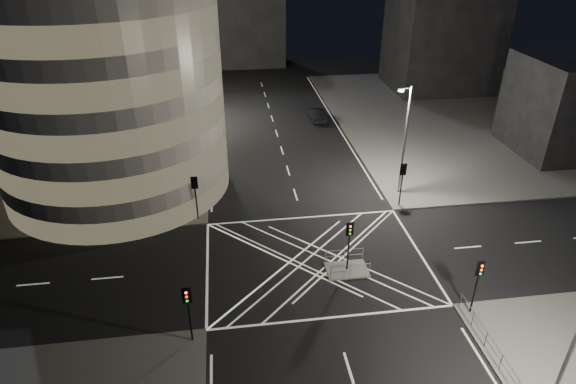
{
  "coord_description": "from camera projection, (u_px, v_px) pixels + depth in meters",
  "views": [
    {
      "loc": [
        -5.97,
        -28.18,
        21.97
      ],
      "look_at": [
        -1.35,
        5.3,
        3.0
      ],
      "focal_mm": 30.0,
      "sensor_mm": 36.0,
      "label": 1
    }
  ],
  "objects": [
    {
      "name": "sidewalk_far_right",
      "position": [
        496.0,
        115.0,
        62.55
      ],
      "size": [
        42.0,
        42.0,
        0.15
      ],
      "primitive_type": "cube",
      "color": "#595654",
      "rests_on": "ground"
    },
    {
      "name": "traffic_signal_nr",
      "position": [
        478.0,
        277.0,
        29.55
      ],
      "size": [
        0.55,
        0.22,
        4.0
      ],
      "color": "black",
      "rests_on": "sidewalk_near_right"
    },
    {
      "name": "street_lamp_right_far",
      "position": [
        404.0,
        138.0,
        41.99
      ],
      "size": [
        1.25,
        0.25,
        10.0
      ],
      "color": "slate",
      "rests_on": "sidewalk_far_right"
    },
    {
      "name": "railing_near_right",
      "position": [
        509.0,
        374.0,
        25.95
      ],
      "size": [
        0.06,
        11.7,
        1.1
      ],
      "primitive_type": "cube",
      "color": "slate",
      "rests_on": "sidewalk_near_right"
    },
    {
      "name": "railing_island_south",
      "position": [
        350.0,
        271.0,
        33.63
      ],
      "size": [
        2.8,
        0.06,
        1.1
      ],
      "primitive_type": "cube",
      "color": "slate",
      "rests_on": "central_island"
    },
    {
      "name": "office_block_rear",
      "position": [
        97.0,
        16.0,
        64.01
      ],
      "size": [
        24.0,
        16.0,
        22.0
      ],
      "primitive_type": "cube",
      "color": "gray",
      "rests_on": "sidewalk_far_left"
    },
    {
      "name": "building_far_end",
      "position": [
        230.0,
        11.0,
        81.03
      ],
      "size": [
        18.0,
        8.0,
        18.0
      ],
      "primitive_type": "cube",
      "color": "black",
      "rests_on": "ground"
    },
    {
      "name": "central_island",
      "position": [
        347.0,
        270.0,
        34.71
      ],
      "size": [
        3.0,
        2.0,
        0.15
      ],
      "primitive_type": "cube",
      "color": "slate",
      "rests_on": "ground"
    },
    {
      "name": "sedan",
      "position": [
        317.0,
        115.0,
        60.82
      ],
      "size": [
        1.8,
        4.68,
        1.52
      ],
      "primitive_type": "imported",
      "rotation": [
        0.0,
        0.0,
        3.18
      ],
      "color": "black",
      "rests_on": "ground"
    },
    {
      "name": "traffic_signal_island",
      "position": [
        349.0,
        237.0,
        33.32
      ],
      "size": [
        0.55,
        0.22,
        4.0
      ],
      "color": "black",
      "rests_on": "central_island"
    },
    {
      "name": "traffic_signal_fl",
      "position": [
        195.0,
        190.0,
        39.2
      ],
      "size": [
        0.55,
        0.22,
        4.0
      ],
      "color": "black",
      "rests_on": "sidewalk_far_left"
    },
    {
      "name": "tree_d",
      "position": [
        184.0,
        90.0,
        55.35
      ],
      "size": [
        5.03,
        5.03,
        7.91
      ],
      "color": "black",
      "rests_on": "sidewalk_far_left"
    },
    {
      "name": "railing_island_north",
      "position": [
        344.0,
        255.0,
        35.18
      ],
      "size": [
        2.8,
        0.06,
        1.1
      ],
      "primitive_type": "cube",
      "color": "slate",
      "rests_on": "central_island"
    },
    {
      "name": "sidewalk_far_left",
      "position": [
        26.0,
        139.0,
        55.64
      ],
      "size": [
        42.0,
        42.0,
        0.15
      ],
      "primitive_type": "cube",
      "color": "#595654",
      "rests_on": "ground"
    },
    {
      "name": "tree_e",
      "position": [
        187.0,
        83.0,
        61.0
      ],
      "size": [
        4.21,
        4.21,
        6.49
      ],
      "color": "black",
      "rests_on": "sidewalk_far_left"
    },
    {
      "name": "street_lamp_left_far",
      "position": [
        194.0,
        79.0,
        57.89
      ],
      "size": [
        1.25,
        0.25,
        10.0
      ],
      "color": "slate",
      "rests_on": "sidewalk_far_left"
    },
    {
      "name": "street_lamp_left_near",
      "position": [
        187.0,
        136.0,
        42.34
      ],
      "size": [
        1.25,
        0.25,
        10.0
      ],
      "color": "slate",
      "rests_on": "sidewalk_far_left"
    },
    {
      "name": "office_tower_curved",
      "position": [
        55.0,
        41.0,
        43.33
      ],
      "size": [
        30.0,
        29.0,
        27.2
      ],
      "color": "gray",
      "rests_on": "sidewalk_far_left"
    },
    {
      "name": "tree_b",
      "position": [
        178.0,
        132.0,
        45.16
      ],
      "size": [
        3.93,
        3.93,
        6.92
      ],
      "color": "black",
      "rests_on": "sidewalk_far_left"
    },
    {
      "name": "tree_a",
      "position": [
        174.0,
        164.0,
        40.22
      ],
      "size": [
        4.51,
        4.51,
        6.76
      ],
      "color": "black",
      "rests_on": "sidewalk_far_left"
    },
    {
      "name": "ground",
      "position": [
        316.0,
        260.0,
        35.8
      ],
      "size": [
        120.0,
        120.0,
        0.0
      ],
      "primitive_type": "plane",
      "color": "black",
      "rests_on": "ground"
    },
    {
      "name": "tree_c",
      "position": [
        181.0,
        106.0,
        50.13
      ],
      "size": [
        4.35,
        4.35,
        7.6
      ],
      "color": "black",
      "rests_on": "sidewalk_far_left"
    },
    {
      "name": "traffic_signal_fr",
      "position": [
        402.0,
        177.0,
        41.3
      ],
      "size": [
        0.55,
        0.22,
        4.0
      ],
      "color": "black",
      "rests_on": "sidewalk_far_right"
    },
    {
      "name": "building_right_far",
      "position": [
        442.0,
        36.0,
        69.72
      ],
      "size": [
        14.0,
        12.0,
        15.0
      ],
      "primitive_type": "cube",
      "color": "black",
      "rests_on": "sidewalk_far_right"
    },
    {
      "name": "building_right_near",
      "position": [
        568.0,
        105.0,
        50.68
      ],
      "size": [
        10.0,
        10.0,
        10.0
      ],
      "primitive_type": "cube",
      "color": "black",
      "rests_on": "sidewalk_far_right"
    },
    {
      "name": "traffic_signal_nl",
      "position": [
        188.0,
        305.0,
        27.45
      ],
      "size": [
        0.55,
        0.22,
        4.0
      ],
      "color": "black",
      "rests_on": "sidewalk_near_left"
    }
  ]
}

